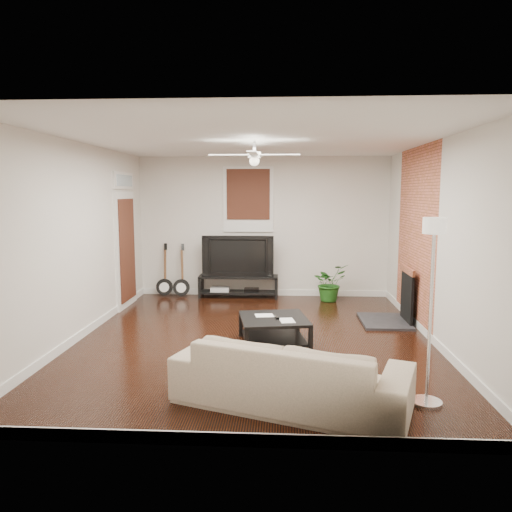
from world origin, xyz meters
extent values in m
cube|color=black|center=(0.00, 0.00, 0.00)|extent=(5.00, 6.00, 0.01)
cube|color=white|center=(0.00, 0.00, 2.80)|extent=(5.00, 6.00, 0.01)
cube|color=silver|center=(0.00, 3.00, 1.40)|extent=(5.00, 0.01, 2.80)
cube|color=silver|center=(0.00, -3.00, 1.40)|extent=(5.00, 0.01, 2.80)
cube|color=silver|center=(-2.50, 0.00, 1.40)|extent=(0.01, 6.00, 2.80)
cube|color=silver|center=(2.50, 0.00, 1.40)|extent=(0.01, 6.00, 2.80)
cube|color=#AE5C38|center=(2.49, 1.00, 1.40)|extent=(0.02, 2.20, 2.80)
cube|color=black|center=(2.20, 1.00, 0.46)|extent=(0.80, 1.10, 0.92)
cube|color=#35170E|center=(-0.30, 2.97, 1.95)|extent=(1.00, 0.06, 1.30)
cube|color=white|center=(-2.46, 1.90, 1.25)|extent=(0.08, 1.00, 2.50)
cube|color=black|center=(-0.49, 2.78, 0.22)|extent=(1.57, 0.42, 0.44)
imported|color=black|center=(-0.49, 2.80, 0.84)|extent=(1.41, 0.18, 0.81)
cube|color=black|center=(0.28, -0.23, 0.19)|extent=(1.04, 1.04, 0.38)
imported|color=tan|center=(0.49, -2.17, 0.33)|extent=(2.45, 1.61, 0.67)
imported|color=#1F5919|center=(1.30, 2.54, 0.36)|extent=(0.86, 0.84, 0.72)
camera|label=1|loc=(0.40, -6.76, 2.09)|focal=34.12mm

